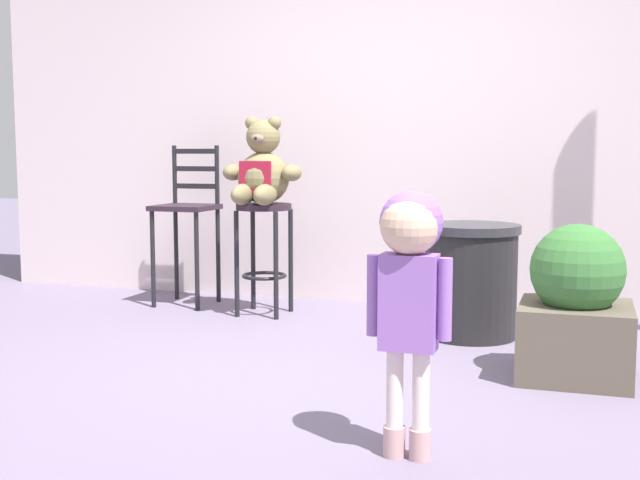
{
  "coord_description": "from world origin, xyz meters",
  "views": [
    {
      "loc": [
        1.33,
        -3.48,
        1.08
      ],
      "look_at": [
        0.04,
        0.46,
        0.63
      ],
      "focal_mm": 45.55,
      "sensor_mm": 36.0,
      "label": 1
    }
  ],
  "objects_px": {
    "bar_chair_empty": "(187,215)",
    "planter_with_shrub": "(576,308)",
    "teddy_bear": "(262,171)",
    "trash_bin": "(471,280)",
    "bar_stool_with_teddy": "(264,236)",
    "child_walking": "(410,265)"
  },
  "relations": [
    {
      "from": "bar_stool_with_teddy",
      "to": "trash_bin",
      "type": "bearing_deg",
      "value": -9.45
    },
    {
      "from": "trash_bin",
      "to": "bar_chair_empty",
      "type": "distance_m",
      "value": 2.1
    },
    {
      "from": "teddy_bear",
      "to": "bar_chair_empty",
      "type": "distance_m",
      "value": 0.75
    },
    {
      "from": "child_walking",
      "to": "bar_chair_empty",
      "type": "bearing_deg",
      "value": -47.85
    },
    {
      "from": "bar_chair_empty",
      "to": "teddy_bear",
      "type": "bearing_deg",
      "value": -17.29
    },
    {
      "from": "bar_stool_with_teddy",
      "to": "child_walking",
      "type": "xyz_separation_m",
      "value": [
        1.44,
        -2.21,
        0.17
      ]
    },
    {
      "from": "bar_stool_with_teddy",
      "to": "teddy_bear",
      "type": "height_order",
      "value": "teddy_bear"
    },
    {
      "from": "teddy_bear",
      "to": "planter_with_shrub",
      "type": "xyz_separation_m",
      "value": [
        1.99,
        -0.94,
        -0.61
      ]
    },
    {
      "from": "bar_chair_empty",
      "to": "planter_with_shrub",
      "type": "bearing_deg",
      "value": -23.35
    },
    {
      "from": "bar_stool_with_teddy",
      "to": "trash_bin",
      "type": "distance_m",
      "value": 1.42
    },
    {
      "from": "teddy_bear",
      "to": "trash_bin",
      "type": "height_order",
      "value": "teddy_bear"
    },
    {
      "from": "bar_stool_with_teddy",
      "to": "planter_with_shrub",
      "type": "height_order",
      "value": "planter_with_shrub"
    },
    {
      "from": "bar_stool_with_teddy",
      "to": "trash_bin",
      "type": "xyz_separation_m",
      "value": [
        1.39,
        -0.23,
        -0.19
      ]
    },
    {
      "from": "trash_bin",
      "to": "bar_stool_with_teddy",
      "type": "bearing_deg",
      "value": 170.55
    },
    {
      "from": "teddy_bear",
      "to": "planter_with_shrub",
      "type": "bearing_deg",
      "value": -25.23
    },
    {
      "from": "child_walking",
      "to": "planter_with_shrub",
      "type": "bearing_deg",
      "value": -112.87
    },
    {
      "from": "teddy_bear",
      "to": "bar_stool_with_teddy",
      "type": "bearing_deg",
      "value": 90.0
    },
    {
      "from": "bar_stool_with_teddy",
      "to": "child_walking",
      "type": "distance_m",
      "value": 2.64
    },
    {
      "from": "child_walking",
      "to": "bar_chair_empty",
      "type": "relative_size",
      "value": 0.84
    },
    {
      "from": "bar_chair_empty",
      "to": "child_walking",
      "type": "bearing_deg",
      "value": -48.71
    },
    {
      "from": "bar_stool_with_teddy",
      "to": "trash_bin",
      "type": "height_order",
      "value": "bar_stool_with_teddy"
    },
    {
      "from": "planter_with_shrub",
      "to": "teddy_bear",
      "type": "bearing_deg",
      "value": 154.77
    }
  ]
}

